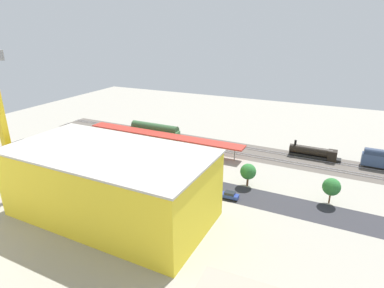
# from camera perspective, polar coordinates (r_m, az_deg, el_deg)

# --- Properties ---
(ground_plane) EXTENTS (204.95, 204.95, 0.00)m
(ground_plane) POSITION_cam_1_polar(r_m,az_deg,el_deg) (89.90, -2.43, -4.76)
(ground_plane) COLOR #9E998C
(ground_plane) RESTS_ON ground
(rail_bed) EXTENTS (128.41, 17.28, 0.01)m
(rail_bed) POSITION_cam_1_polar(r_m,az_deg,el_deg) (108.76, 2.95, -0.21)
(rail_bed) COLOR #5B544C
(rail_bed) RESTS_ON ground
(street_asphalt) EXTENTS (128.29, 12.34, 0.01)m
(street_asphalt) POSITION_cam_1_polar(r_m,az_deg,el_deg) (85.44, -4.16, -6.21)
(street_asphalt) COLOR #2D2D33
(street_asphalt) RESTS_ON ground
(track_rails) EXTENTS (128.05, 10.85, 0.12)m
(track_rails) POSITION_cam_1_polar(r_m,az_deg,el_deg) (108.70, 2.96, -0.12)
(track_rails) COLOR #9E9EA8
(track_rails) RESTS_ON ground
(platform_canopy_near) EXTENTS (57.19, 6.49, 4.42)m
(platform_canopy_near) POSITION_cam_1_polar(r_m,az_deg,el_deg) (106.31, -5.43, 1.63)
(platform_canopy_near) COLOR #A82D23
(platform_canopy_near) RESTS_ON ground
(locomotive) EXTENTS (15.21, 3.06, 5.00)m
(locomotive) POSITION_cam_1_polar(r_m,az_deg,el_deg) (104.26, 21.37, -1.53)
(locomotive) COLOR black
(locomotive) RESTS_ON ground
(freight_coach_far) EXTENTS (19.12, 3.66, 6.18)m
(freight_coach_far) POSITION_cam_1_polar(r_m,az_deg,el_deg) (113.49, -6.74, 2.29)
(freight_coach_far) COLOR black
(freight_coach_far) RESTS_ON ground
(parked_car_0) EXTENTS (4.28, 1.85, 1.70)m
(parked_car_0) POSITION_cam_1_polar(r_m,az_deg,el_deg) (76.01, 6.83, -9.24)
(parked_car_0) COLOR black
(parked_car_0) RESTS_ON ground
(parked_car_1) EXTENTS (4.32, 1.98, 1.74)m
(parked_car_1) POSITION_cam_1_polar(r_m,az_deg,el_deg) (77.58, 2.51, -8.44)
(parked_car_1) COLOR black
(parked_car_1) RESTS_ON ground
(parked_car_2) EXTENTS (4.14, 2.02, 1.81)m
(parked_car_2) POSITION_cam_1_polar(r_m,az_deg,el_deg) (80.00, -1.07, -7.46)
(parked_car_2) COLOR black
(parked_car_2) RESTS_ON ground
(parked_car_3) EXTENTS (4.67, 1.88, 1.63)m
(parked_car_3) POSITION_cam_1_polar(r_m,az_deg,el_deg) (82.27, -4.74, -6.76)
(parked_car_3) COLOR black
(parked_car_3) RESTS_ON ground
(construction_building) EXTENTS (42.51, 22.35, 14.50)m
(construction_building) POSITION_cam_1_polar(r_m,az_deg,el_deg) (68.66, -14.47, -7.06)
(construction_building) COLOR yellow
(construction_building) RESTS_ON ground
(construction_roof_slab) EXTENTS (43.12, 22.97, 0.40)m
(construction_roof_slab) POSITION_cam_1_polar(r_m,az_deg,el_deg) (65.66, -15.03, -1.27)
(construction_roof_slab) COLOR #B7B2A8
(construction_roof_slab) RESTS_ON construction_building
(box_truck_0) EXTENTS (9.88, 2.60, 3.48)m
(box_truck_0) POSITION_cam_1_polar(r_m,az_deg,el_deg) (82.98, -6.59, -5.83)
(box_truck_0) COLOR black
(box_truck_0) RESTS_ON ground
(box_truck_1) EXTENTS (8.34, 2.61, 3.16)m
(box_truck_1) POSITION_cam_1_polar(r_m,az_deg,el_deg) (81.91, -6.37, -6.27)
(box_truck_1) COLOR black
(box_truck_1) RESTS_ON ground
(box_truck_2) EXTENTS (9.10, 2.67, 3.42)m
(box_truck_2) POSITION_cam_1_polar(r_m,az_deg,el_deg) (83.70, -9.89, -5.78)
(box_truck_2) COLOR black
(box_truck_2) RESTS_ON ground
(street_tree_0) EXTENTS (4.23, 4.23, 7.44)m
(street_tree_0) POSITION_cam_1_polar(r_m,az_deg,el_deg) (99.01, -14.33, 0.32)
(street_tree_0) COLOR brown
(street_tree_0) RESTS_ON ground
(street_tree_1) EXTENTS (4.63, 4.63, 6.88)m
(street_tree_1) POSITION_cam_1_polar(r_m,az_deg,el_deg) (92.05, -8.04, -1.26)
(street_tree_1) COLOR brown
(street_tree_1) RESTS_ON ground
(street_tree_2) EXTENTS (4.02, 4.02, 6.24)m
(street_tree_2) POSITION_cam_1_polar(r_m,az_deg,el_deg) (78.57, 23.93, -7.11)
(street_tree_2) COLOR brown
(street_tree_2) RESTS_ON ground
(street_tree_3) EXTENTS (4.05, 4.05, 5.96)m
(street_tree_3) POSITION_cam_1_polar(r_m,az_deg,el_deg) (81.08, 10.12, -4.95)
(street_tree_3) COLOR brown
(street_tree_3) RESTS_ON ground
(traffic_light) EXTENTS (0.50, 0.36, 7.31)m
(traffic_light) POSITION_cam_1_polar(r_m,az_deg,el_deg) (93.06, -9.57, -0.95)
(traffic_light) COLOR #333333
(traffic_light) RESTS_ON ground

